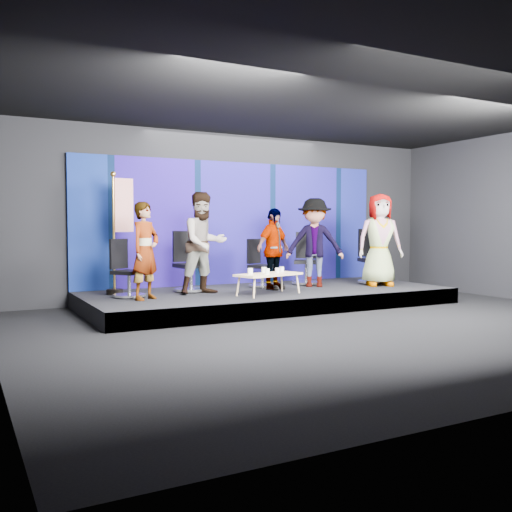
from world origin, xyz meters
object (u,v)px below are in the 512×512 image
Objects in this scene: chair_e at (372,265)px; mug_c at (264,270)px; panelist_c at (273,249)px; chair_d at (306,267)px; mug_e at (282,269)px; chair_a at (127,278)px; panelist_a at (145,251)px; chair_c at (260,271)px; panelist_e at (380,240)px; chair_b at (189,272)px; mug_b at (267,271)px; panelist_d at (315,243)px; mug_a at (250,271)px; panelist_b at (204,243)px; coffee_table at (269,275)px; mug_d at (277,270)px; flag_stand at (120,229)px.

mug_c is at bearing -146.98° from chair_e.
chair_d is at bearing 2.58° from panelist_c.
chair_a is at bearing 166.36° from mug_e.
panelist_a reaches higher than chair_c.
panelist_c is at bearing 76.56° from mug_e.
chair_b is at bearing -171.44° from panelist_e.
mug_b reaches higher than mug_e.
chair_d is 0.74m from panelist_d.
chair_b is 1.36m from mug_a.
panelist_b is at bearing 136.11° from mug_b.
panelist_a is 1.48× the size of chair_d.
panelist_c reaches higher than coffee_table.
panelist_d is 17.08× the size of mug_c.
chair_d is 0.82× the size of coffee_table.
panelist_e is at bearing -90.75° from chair_e.
chair_b is (1.28, 0.33, 0.04)m from chair_a.
panelist_b is 18.09× the size of mug_b.
coffee_table is 0.41m from mug_e.
chair_b is 10.86× the size of mug_c.
flag_stand is at bearing 151.46° from mug_d.
chair_e reaches higher than mug_a.
panelist_d reaches higher than mug_d.
chair_e is at bearing -22.29° from panelist_c.
flag_stand is (-5.11, 1.08, 0.22)m from panelist_e.
mug_b is at bearing -50.14° from panelist_b.
coffee_table is (-2.98, -0.77, -0.03)m from chair_e.
mug_b is (-1.62, -0.94, -0.46)m from panelist_d.
panelist_a reaches higher than mug_b.
flag_stand is (-1.34, 0.72, 0.25)m from panelist_b.
panelist_d is 17.57× the size of mug_b.
panelist_d is at bearing -33.83° from chair_a.
chair_c is (2.84, 0.38, -0.01)m from chair_a.
panelist_c is (2.66, 0.35, -0.03)m from panelist_a.
panelist_b reaches higher than mug_a.
mug_d is at bearing -48.65° from chair_b.
mug_d is at bearing -105.13° from chair_d.
chair_d is 0.95× the size of chair_e.
panelist_a is 1.22m from panelist_b.
flag_stand reaches higher than panelist_b.
coffee_table is 0.16m from mug_c.
chair_a is at bearing -140.08° from chair_d.
chair_d is at bearing -19.64° from panelist_a.
chair_b reaches higher than chair_c.
panelist_d is (-0.12, -0.49, 0.53)m from chair_d.
mug_a is (-0.38, -0.02, 0.09)m from coffee_table.
chair_a is 0.64× the size of panelist_c.
chair_a is 0.55× the size of panelist_b.
panelist_d is at bearing -3.60° from panelist_b.
panelist_b is at bearing -85.81° from chair_b.
panelist_e is 2.48m from mug_e.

